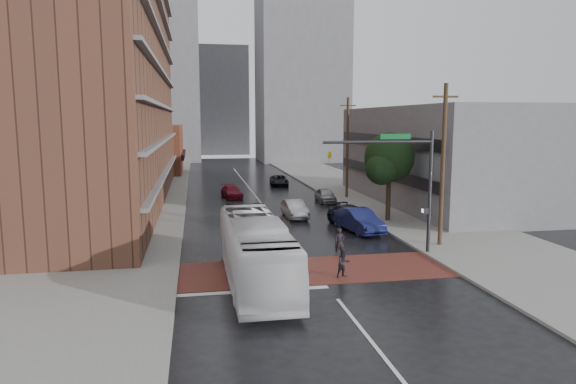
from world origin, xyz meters
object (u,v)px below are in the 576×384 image
object	(u,v)px
car_travel_c	(232,192)
car_parked_mid	(351,216)
car_parked_near	(359,220)
pedestrian_b	(344,263)
pedestrian_a	(340,242)
car_parked_far	(325,195)
car_travel_a	(250,217)
car_travel_b	(295,209)
transit_bus	(255,250)
suv_travel	(279,180)

from	to	relation	value
car_travel_c	car_parked_mid	size ratio (longest dim) A/B	0.81
car_travel_c	car_parked_mid	xyz separation A→B (m)	(7.70, -15.70, 0.14)
car_parked_near	car_parked_mid	xyz separation A→B (m)	(0.00, 1.92, -0.07)
pedestrian_b	car_travel_c	xyz separation A→B (m)	(-3.65, 27.53, -0.12)
car_travel_c	pedestrian_b	bearing A→B (deg)	-90.53
car_travel_c	car_parked_near	size ratio (longest dim) A/B	0.84
pedestrian_a	car_parked_far	distance (m)	19.61
car_travel_c	car_travel_a	bearing A→B (deg)	-96.53
pedestrian_a	car_travel_c	size ratio (longest dim) A/B	0.39
pedestrian_a	car_travel_b	distance (m)	12.03
car_parked_mid	car_parked_far	distance (m)	11.33
pedestrian_b	car_parked_near	distance (m)	10.72
pedestrian_b	transit_bus	bearing A→B (deg)	165.03
car_travel_b	car_parked_near	world-z (taller)	car_parked_near
pedestrian_a	car_parked_mid	distance (m)	8.49
suv_travel	car_parked_far	distance (m)	13.19
transit_bus	car_parked_mid	distance (m)	14.63
pedestrian_a	car_parked_near	distance (m)	6.74
car_travel_b	suv_travel	world-z (taller)	car_travel_b
car_travel_a	car_parked_near	xyz separation A→B (m)	(7.31, -3.37, 0.10)
suv_travel	car_parked_mid	world-z (taller)	car_parked_mid
car_parked_near	suv_travel	bearing A→B (deg)	83.85
car_parked_far	pedestrian_b	bearing A→B (deg)	-101.86
pedestrian_a	car_travel_b	bearing A→B (deg)	91.08
pedestrian_b	car_parked_mid	size ratio (longest dim) A/B	0.28
transit_bus	car_travel_a	xyz separation A→B (m)	(1.17, 13.35, -0.88)
transit_bus	pedestrian_a	world-z (taller)	transit_bus
car_travel_c	car_parked_far	world-z (taller)	car_parked_far
pedestrian_b	suv_travel	size ratio (longest dim) A/B	0.32
car_parked_mid	pedestrian_a	bearing A→B (deg)	-122.09
car_travel_b	car_parked_far	distance (m)	8.39
transit_bus	pedestrian_b	xyz separation A→B (m)	(4.43, 0.05, -0.87)
car_travel_a	suv_travel	xyz separation A→B (m)	(5.86, 22.81, -0.09)
car_travel_c	car_parked_far	bearing A→B (deg)	-35.11
car_parked_near	pedestrian_a	bearing A→B (deg)	-126.99
transit_bus	car_travel_b	distance (m)	16.82
car_travel_b	suv_travel	distance (m)	20.23
car_travel_b	car_travel_c	bearing A→B (deg)	107.57
car_travel_c	pedestrian_a	bearing A→B (deg)	-87.11
car_travel_c	car_parked_near	distance (m)	19.22
pedestrian_b	car_travel_a	distance (m)	13.69
car_travel_a	car_parked_near	size ratio (longest dim) A/B	0.84
pedestrian_b	car_travel_c	bearing A→B (deg)	81.93
transit_bus	pedestrian_a	distance (m)	6.73
car_parked_near	car_parked_mid	distance (m)	1.92
transit_bus	suv_travel	world-z (taller)	transit_bus
car_travel_b	car_parked_near	size ratio (longest dim) A/B	0.86
car_travel_a	car_parked_near	distance (m)	8.06
transit_bus	suv_travel	distance (m)	36.84
car_travel_a	suv_travel	distance (m)	23.55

